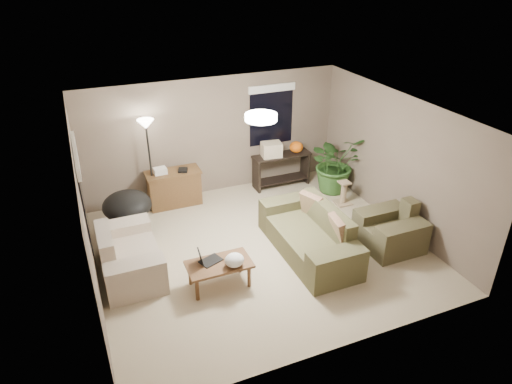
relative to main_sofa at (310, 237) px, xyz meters
name	(u,v)px	position (x,y,z in m)	size (l,w,h in m)	color
room_shell	(261,187)	(-0.78, 0.39, 0.96)	(5.50, 5.50, 5.50)	tan
main_sofa	(310,237)	(0.00, 0.00, 0.00)	(0.95, 2.20, 0.85)	brown
throw_pillows	(325,217)	(0.26, 0.00, 0.36)	(0.39, 1.39, 0.47)	#8C7251
loveseat	(128,257)	(-3.01, 0.61, 0.00)	(0.90, 1.60, 0.85)	beige
armchair	(390,231)	(1.40, -0.37, 0.00)	(0.95, 1.00, 0.85)	brown
coffee_table	(219,266)	(-1.75, -0.27, 0.06)	(1.00, 0.55, 0.42)	brown
laptop	(206,259)	(-1.92, -0.17, 0.19)	(0.40, 0.33, 0.24)	black
plastic_bag	(234,260)	(-1.55, -0.42, 0.23)	(0.30, 0.27, 0.21)	white
desk	(174,188)	(-1.78, 2.58, 0.08)	(1.10, 0.50, 0.75)	brown
desk_papers	(165,171)	(-1.93, 2.57, 0.51)	(0.70, 0.29, 0.12)	silver
console_table	(281,168)	(0.63, 2.53, 0.14)	(1.30, 0.40, 0.75)	black
pumpkin	(296,147)	(0.98, 2.53, 0.58)	(0.30, 0.30, 0.25)	orange
cardboard_box	(271,150)	(0.38, 2.53, 0.61)	(0.42, 0.31, 0.31)	beige
papasan_chair	(128,209)	(-2.81, 1.88, 0.17)	(1.15, 1.15, 0.80)	black
floor_lamp	(147,135)	(-2.21, 2.55, 1.30)	(0.32, 0.32, 1.91)	black
ceiling_fixture	(261,117)	(-0.78, 0.39, 2.15)	(0.50, 0.50, 0.10)	white
houseplant	(335,169)	(1.61, 1.88, 0.21)	(1.17, 1.30, 1.02)	#2D5923
cat_scratching_post	(343,194)	(1.47, 1.27, -0.08)	(0.32, 0.32, 0.50)	tan
window_left	(79,178)	(-3.50, 0.69, 1.49)	(0.05, 1.56, 1.33)	black
window_back	(272,105)	(0.52, 2.87, 1.49)	(1.06, 0.05, 1.33)	black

